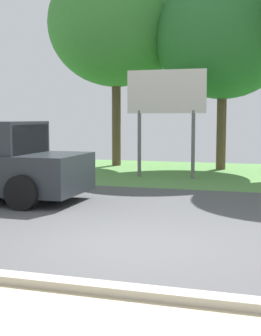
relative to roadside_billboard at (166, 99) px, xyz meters
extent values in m
cube|color=#4C4C4F|center=(1.25, -6.44, -2.60)|extent=(40.00, 8.00, 0.10)
cube|color=#568945|center=(1.25, 1.56, -2.60)|extent=(40.00, 8.00, 0.10)
cube|color=#B2AD9E|center=(1.25, -10.44, -2.50)|extent=(40.00, 0.24, 0.10)
cube|color=#2D3842|center=(-2.04, -5.36, -1.12)|extent=(0.10, 1.70, 0.77)
cylinder|color=black|center=(-1.69, -4.36, -2.17)|extent=(0.76, 0.28, 0.76)
cylinder|color=black|center=(-1.69, -6.36, -2.17)|extent=(0.76, 0.28, 0.76)
cylinder|color=slate|center=(-0.90, 0.00, -1.45)|extent=(0.12, 0.12, 2.20)
cylinder|color=slate|center=(0.90, 0.00, -1.45)|extent=(0.12, 0.12, 2.20)
cube|color=silver|center=(0.00, 0.00, 0.25)|extent=(2.60, 0.10, 1.40)
cylinder|color=brown|center=(1.46, 3.04, -0.88)|extent=(0.36, 0.36, 3.35)
ellipsoid|color=#286B2D|center=(1.46, 3.04, 2.43)|extent=(5.12, 5.12, 4.65)
cylinder|color=brown|center=(-2.82, 3.31, -0.58)|extent=(0.36, 0.36, 3.94)
ellipsoid|color=#387F33|center=(-2.82, 3.31, 3.12)|extent=(5.44, 5.44, 4.95)
camera|label=1|loc=(3.48, -15.44, -0.56)|focal=51.64mm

